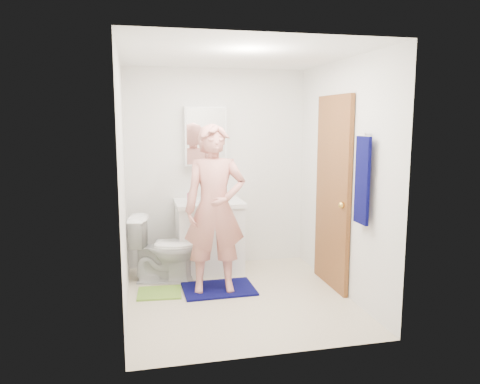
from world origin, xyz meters
The scene contains 22 objects.
floor centered at (0.00, 0.00, -0.01)m, with size 2.20×2.40×0.02m, color beige.
ceiling centered at (0.00, 0.00, 2.41)m, with size 2.20×2.40×0.02m, color white.
wall_back centered at (0.00, 1.21, 1.20)m, with size 2.20×0.02×2.40m, color silver.
wall_front centered at (0.00, -1.21, 1.20)m, with size 2.20×0.02×2.40m, color silver.
wall_left centered at (-1.11, 0.00, 1.20)m, with size 0.02×2.40×2.40m, color silver.
wall_right centered at (1.11, 0.00, 1.20)m, with size 0.02×2.40×2.40m, color silver.
vanity_cabinet centered at (-0.15, 0.91, 0.40)m, with size 0.75×0.55×0.80m, color white.
countertop centered at (-0.15, 0.91, 0.83)m, with size 0.79×0.59×0.05m, color white.
sink_basin centered at (-0.15, 0.91, 0.84)m, with size 0.40×0.40×0.03m, color white.
faucet centered at (-0.15, 1.09, 0.91)m, with size 0.03×0.03×0.12m, color silver.
medicine_cabinet centered at (-0.15, 1.14, 1.60)m, with size 0.50×0.12×0.70m, color white.
mirror_panel centered at (-0.15, 1.08, 1.60)m, with size 0.46×0.01×0.66m, color white.
door centered at (1.07, 0.15, 1.02)m, with size 0.05×0.80×2.05m, color brown.
door_knob centered at (1.03, -0.17, 0.95)m, with size 0.07×0.07×0.07m, color gold.
towel centered at (1.03, -0.57, 1.25)m, with size 0.03×0.24×0.80m, color #070745.
towel_hook centered at (1.07, -0.57, 1.67)m, with size 0.02×0.02×0.06m, color silver.
toilet centered at (-0.70, 0.68, 0.37)m, with size 0.42×0.73×0.75m, color white.
bath_mat centered at (-0.16, 0.26, 0.01)m, with size 0.75×0.54×0.02m, color #070745.
green_rug centered at (-0.78, 0.29, 0.01)m, with size 0.45×0.38×0.02m, color #72A236.
soap_dispenser centered at (-0.37, 0.85, 0.94)m, with size 0.08×0.08×0.17m, color #D4637F.
toothbrush_cup centered at (-0.04, 1.01, 0.90)m, with size 0.13×0.13×0.11m, color #5F4293.
man centered at (-0.20, 0.22, 0.89)m, with size 0.63×0.41×1.73m, color tan.
Camera 1 is at (-0.99, -4.43, 1.81)m, focal length 35.00 mm.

